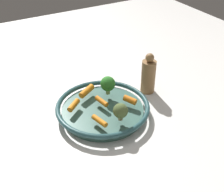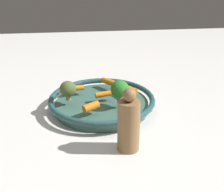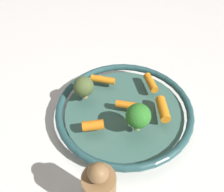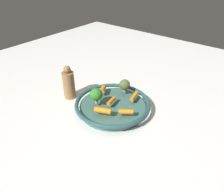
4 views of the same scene
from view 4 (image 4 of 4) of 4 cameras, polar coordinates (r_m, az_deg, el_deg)
ground_plane at (r=0.92m, az=0.16°, el=-3.64°), size 2.04×2.04×0.00m
serving_bowl at (r=0.91m, az=0.16°, el=-2.50°), size 0.31×0.31×0.04m
baby_carrot_left at (r=0.96m, az=-2.41°, el=1.75°), size 0.05×0.04×0.02m
baby_carrot_center at (r=0.89m, az=-0.22°, el=-1.24°), size 0.06×0.03×0.02m
baby_carrot_near_rim at (r=0.83m, az=-2.43°, el=-3.81°), size 0.05×0.07×0.03m
baby_carrot_right at (r=0.92m, az=5.81°, el=-0.06°), size 0.06×0.03×0.02m
baby_carrot_back at (r=0.83m, az=3.60°, el=-4.10°), size 0.05×0.06×0.02m
broccoli_floret_large at (r=0.87m, az=-4.12°, el=0.38°), size 0.05×0.05×0.07m
broccoli_floret_small at (r=0.95m, az=3.30°, el=2.93°), size 0.05×0.05×0.06m
pepper_mill at (r=0.99m, az=-11.17°, el=3.09°), size 0.05×0.05×0.16m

